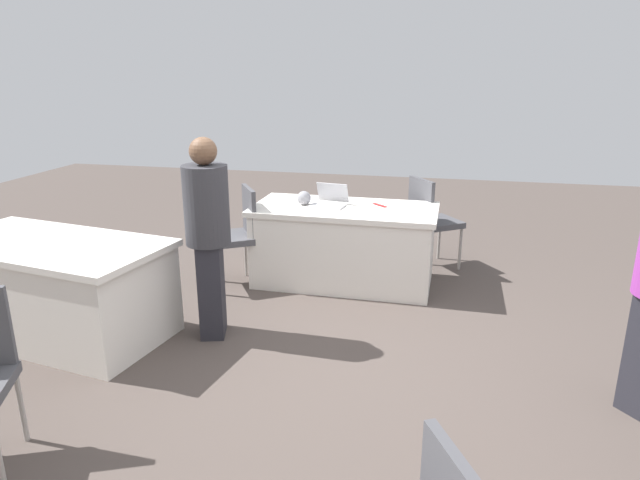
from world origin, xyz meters
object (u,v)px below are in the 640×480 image
person_attendee_standing (208,230)px  chair_near_front (237,230)px  table_foreground (344,245)px  table_mid_left (54,288)px  laptop_silver (329,202)px  scissors_red (380,205)px  yarn_ball (304,198)px  chair_tucked_right (430,217)px

person_attendee_standing → chair_near_front: bearing=-6.5°
table_foreground → table_mid_left: 2.58m
laptop_silver → scissors_red: size_ratio=1.99×
table_foreground → scissors_red: size_ratio=9.85×
table_foreground → laptop_silver: (0.16, -0.02, 0.42)m
chair_near_front → person_attendee_standing: person_attendee_standing is taller
chair_near_front → scissors_red: chair_near_front is taller
table_mid_left → chair_near_front: bearing=-128.2°
yarn_ball → chair_near_front: bearing=25.2°
chair_tucked_right → chair_near_front: bearing=-99.2°
chair_near_front → laptop_silver: 0.93m
scissors_red → person_attendee_standing: bearing=-84.2°
yarn_ball → chair_tucked_right: bearing=-153.2°
table_foreground → chair_near_front: (0.99, 0.29, 0.17)m
table_mid_left → person_attendee_standing: 1.33m
chair_near_front → yarn_ball: (-0.60, -0.28, 0.28)m
chair_near_front → chair_tucked_right: chair_tucked_right is taller
table_mid_left → yarn_ball: (-1.63, -1.60, 0.45)m
table_foreground → yarn_ball: yarn_ball is taller
table_mid_left → chair_tucked_right: (-2.83, -2.20, 0.17)m
table_foreground → chair_tucked_right: 1.02m
chair_tucked_right → yarn_ball: bearing=-98.7°
chair_tucked_right → laptop_silver: size_ratio=2.70×
table_mid_left → yarn_ball: size_ratio=14.53×
yarn_ball → scissors_red: (-0.72, -0.13, -0.06)m
scissors_red → table_foreground: bearing=-115.7°
chair_near_front → chair_tucked_right: size_ratio=0.99×
person_attendee_standing → scissors_red: bearing=-54.0°
laptop_silver → yarn_ball: size_ratio=2.65×
laptop_silver → chair_tucked_right: bearing=-139.9°
table_foreground → yarn_ball: size_ratio=13.15×
chair_tucked_right → scissors_red: 0.71m
table_foreground → table_mid_left: (2.03, 1.60, 0.00)m
table_foreground → laptop_silver: laptop_silver is taller
table_foreground → table_mid_left: same height
table_foreground → chair_near_front: size_ratio=1.85×
chair_near_front → laptop_silver: laptop_silver is taller
table_mid_left → laptop_silver: 2.51m
laptop_silver → yarn_ball: 0.25m
table_foreground → yarn_ball: (0.40, 0.01, 0.45)m
person_attendee_standing → yarn_ball: person_attendee_standing is taller
chair_near_front → chair_tucked_right: (-1.79, -0.89, 0.01)m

